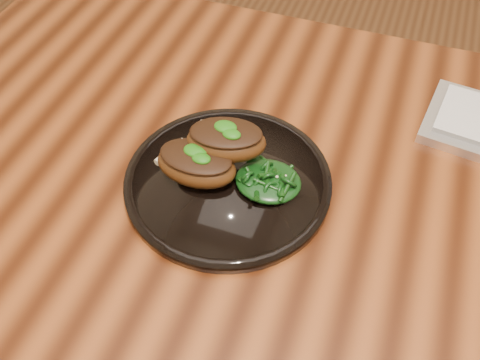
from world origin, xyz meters
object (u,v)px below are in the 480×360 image
Objects in this scene: desk at (399,253)px; greens_heap at (268,178)px; plate at (228,181)px; lamb_chop_front at (196,163)px.

greens_heap reaches higher than desk.
desk is 18.24× the size of greens_heap.
plate is 0.05m from lamb_chop_front.
plate is at bearing 13.47° from lamb_chop_front.
desk is 0.26m from plate.
lamb_chop_front is at bearing -172.49° from desk.
lamb_chop_front is 0.10m from greens_heap.
desk is at bearing 6.89° from greens_heap.
greens_heap is at bearing 8.76° from lamb_chop_front.
lamb_chop_front reaches higher than desk.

